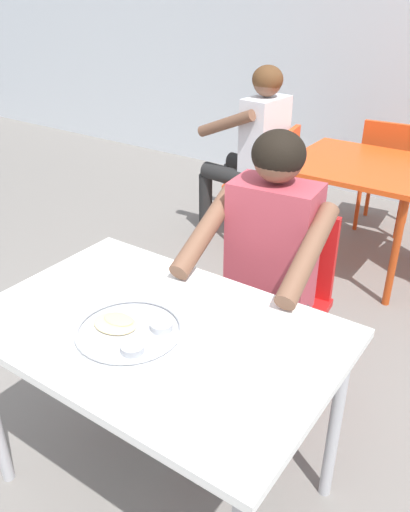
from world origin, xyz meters
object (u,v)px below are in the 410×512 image
chair_foreground (281,290)px  chair_red_left (271,177)px  table_foreground (157,346)px  thali_tray (129,330)px  diner_foreground (263,263)px  patron_background (254,139)px  chair_red_far (387,169)px  table_background_red (361,176)px

chair_foreground → chair_red_left: (-0.77, 1.33, -0.01)m
table_foreground → chair_foreground: bearing=86.3°
table_foreground → thali_tray: (-0.04, -0.07, 0.09)m
table_foreground → chair_red_left: 2.25m
diner_foreground → patron_background: size_ratio=1.01×
table_foreground → chair_red_far: chair_red_far is taller
chair_foreground → table_background_red: (-0.13, 1.31, 0.13)m
chair_red_left → patron_background: patron_background is taller
table_foreground → patron_background: 2.28m
diner_foreground → chair_red_left: diner_foreground is taller
table_foreground → chair_red_left: (-0.72, 2.13, -0.19)m
chair_foreground → table_background_red: 1.32m
thali_tray → chair_foreground: size_ratio=0.40×
diner_foreground → table_background_red: (-0.14, 1.52, -0.11)m
chair_red_left → chair_red_far: size_ratio=0.97×
chair_red_left → chair_foreground: bearing=-59.9°
table_foreground → thali_tray: 0.13m
diner_foreground → table_foreground: bearing=-96.7°
chair_red_left → diner_foreground: bearing=-63.0°
thali_tray → table_foreground: bearing=59.7°
diner_foreground → chair_red_far: bearing=94.2°
patron_background → table_background_red: bearing=-0.5°
chair_foreground → chair_red_far: chair_red_far is taller
thali_tray → chair_red_far: chair_red_far is taller
chair_red_far → chair_foreground: bearing=-85.8°
chair_red_far → table_background_red: bearing=-88.4°
table_background_red → patron_background: (-0.79, 0.01, 0.11)m
patron_background → chair_foreground: bearing=-55.2°
table_foreground → chair_foreground: size_ratio=1.36×
thali_tray → patron_background: size_ratio=0.27×
diner_foreground → patron_background: bearing=121.3°
table_foreground → patron_background: patron_background is taller
chair_foreground → chair_red_far: size_ratio=1.00×
chair_foreground → diner_foreground: 0.32m
thali_tray → diner_foreground: 0.66m
thali_tray → chair_red_far: bearing=91.0°
table_foreground → thali_tray: size_ratio=3.43×
patron_background → chair_red_left: bearing=6.9°
diner_foreground → chair_red_left: bearing=117.0°
chair_red_far → table_foreground: bearing=-88.1°
table_background_red → patron_background: 0.80m
table_foreground → table_background_red: bearing=92.1°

